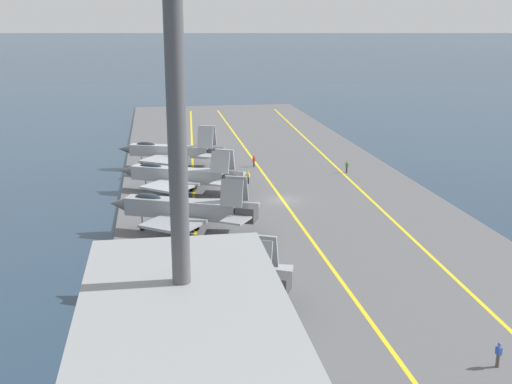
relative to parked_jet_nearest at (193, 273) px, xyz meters
name	(u,v)px	position (x,y,z in m)	size (l,w,h in m)	color
ground_plane	(282,203)	(28.37, -12.99, -2.91)	(2000.00, 2000.00, 0.00)	#23384C
carrier_deck	(282,201)	(28.37, -12.99, -2.71)	(183.08, 40.45, 0.40)	#565659
deck_stripe_foul_line	(367,196)	(28.37, -24.12, -2.50)	(164.77, 0.36, 0.01)	yellow
deck_stripe_centerline	(282,200)	(28.37, -12.99, -2.50)	(164.77, 0.36, 0.01)	yellow
deck_stripe_edge_line	(194,204)	(28.37, -1.87, -2.50)	(164.77, 0.36, 0.01)	yellow
parked_jet_nearest	(193,273)	(0.00, 0.00, 0.00)	(12.40, 16.48, 6.10)	#93999E
parked_jet_second	(184,209)	(17.06, -0.09, 0.30)	(12.36, 16.37, 6.52)	gray
parked_jet_third	(181,175)	(33.85, -0.53, -0.12)	(13.38, 17.03, 6.05)	#9EA3A8
parked_jet_fourth	(172,151)	(48.65, 0.13, 0.12)	(13.70, 16.60, 6.62)	#9EA3A8
crew_red_vest	(254,161)	(47.43, -12.31, -1.53)	(0.42, 0.46, 1.77)	#383328
crew_green_vest	(347,166)	(41.34, -25.27, -1.53)	(0.27, 0.38, 1.77)	#383328
crew_blue_vest	(498,354)	(-13.15, -19.08, -1.55)	(0.43, 0.33, 1.75)	#4C473D
crew_yellow_vest	(248,177)	(37.25, -9.93, -1.55)	(0.43, 0.46, 1.73)	#232328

